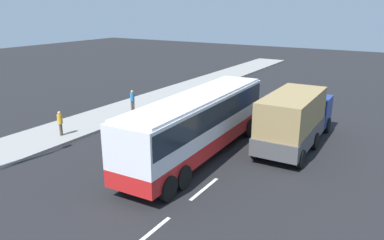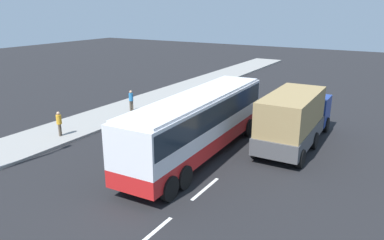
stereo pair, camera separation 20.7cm
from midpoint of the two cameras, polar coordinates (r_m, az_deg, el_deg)
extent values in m
plane|color=black|center=(19.15, -2.73, -6.84)|extent=(120.00, 120.00, 0.00)
cube|color=gray|center=(24.95, -20.06, -1.93)|extent=(80.00, 4.00, 0.15)
cube|color=white|center=(13.87, -6.08, -17.04)|extent=(2.40, 0.16, 0.01)
cube|color=white|center=(16.71, 2.28, -10.59)|extent=(2.40, 0.16, 0.01)
cube|color=white|center=(24.75, 12.98, -1.63)|extent=(2.40, 0.16, 0.01)
cube|color=white|center=(24.24, 12.56, -2.00)|extent=(2.40, 0.16, 0.01)
cube|color=red|center=(19.76, 1.34, -3.11)|extent=(12.07, 2.80, 0.79)
cube|color=silver|center=(19.32, 1.37, 0.73)|extent=(12.07, 2.80, 1.97)
cube|color=#1E2833|center=(19.24, 1.37, 1.56)|extent=(11.84, 2.83, 1.08)
cube|color=#1E2833|center=(24.54, 7.98, 4.35)|extent=(0.19, 2.24, 1.57)
cube|color=silver|center=(19.06, 1.39, 3.74)|extent=(11.59, 2.64, 0.12)
cylinder|color=black|center=(24.10, 3.86, -0.36)|extent=(1.11, 0.33, 1.10)
cylinder|color=black|center=(23.24, 9.03, -1.21)|extent=(1.11, 0.33, 1.10)
cylinder|color=black|center=(17.68, -7.62, -7.14)|extent=(1.11, 0.33, 1.10)
cylinder|color=black|center=(16.49, -1.07, -8.85)|extent=(1.11, 0.33, 1.10)
cylinder|color=black|center=(16.84, -10.10, -8.56)|extent=(1.11, 0.33, 1.10)
cylinder|color=black|center=(15.58, -3.35, -10.51)|extent=(1.11, 0.33, 1.10)
cube|color=navy|center=(25.22, 17.95, 1.59)|extent=(1.96, 2.51, 1.81)
cube|color=#4C4C4F|center=(21.41, 15.24, -2.15)|extent=(6.15, 2.57, 0.90)
cube|color=#997F51|center=(21.01, 15.53, 1.40)|extent=(5.90, 2.47, 1.86)
cylinder|color=black|center=(25.78, 15.24, 0.06)|extent=(0.96, 0.29, 0.96)
cylinder|color=black|center=(25.31, 20.42, -0.74)|extent=(0.96, 0.29, 0.96)
cylinder|color=black|center=(22.64, 12.86, -2.12)|extent=(0.96, 0.29, 0.96)
cylinder|color=black|center=(22.10, 18.73, -3.09)|extent=(0.96, 0.29, 0.96)
cylinder|color=black|center=(19.95, 10.14, -4.60)|extent=(0.96, 0.29, 0.96)
cylinder|color=black|center=(19.34, 16.78, -5.81)|extent=(0.96, 0.29, 0.96)
cylinder|color=brown|center=(24.19, -19.34, -1.31)|extent=(0.14, 0.14, 0.76)
cylinder|color=brown|center=(24.04, -19.45, -1.43)|extent=(0.14, 0.14, 0.76)
cylinder|color=gold|center=(23.93, -19.55, 0.14)|extent=(0.32, 0.32, 0.57)
sphere|color=tan|center=(23.82, -19.64, 1.04)|extent=(0.21, 0.21, 0.21)
cylinder|color=brown|center=(28.59, -8.82, 2.25)|extent=(0.14, 0.14, 0.78)
cylinder|color=brown|center=(28.52, -9.11, 2.20)|extent=(0.14, 0.14, 0.78)
cylinder|color=#2672B2|center=(28.39, -9.02, 3.56)|extent=(0.32, 0.32, 0.59)
sphere|color=tan|center=(28.30, -9.06, 4.34)|extent=(0.21, 0.21, 0.21)
camera|label=1|loc=(0.10, 90.30, -0.09)|focal=34.45mm
camera|label=2|loc=(0.10, -89.70, 0.09)|focal=34.45mm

